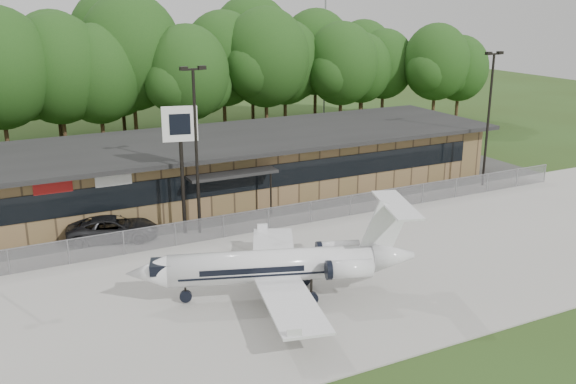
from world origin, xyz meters
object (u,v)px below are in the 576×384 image
terminal (229,164)px  pole_sign (180,138)px  suv (113,229)px  business_jet (282,266)px

terminal → pole_sign: (-5.84, -7.14, 3.90)m
suv → pole_sign: size_ratio=0.67×
terminal → business_jet: size_ratio=2.98×
terminal → business_jet: bearing=-104.0°
terminal → pole_sign: 10.02m
terminal → pole_sign: pole_sign is taller
suv → terminal: bearing=-42.3°
business_jet → pole_sign: pole_sign is taller
suv → pole_sign: bearing=-86.9°
business_jet → pole_sign: (-1.42, 10.58, 4.39)m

